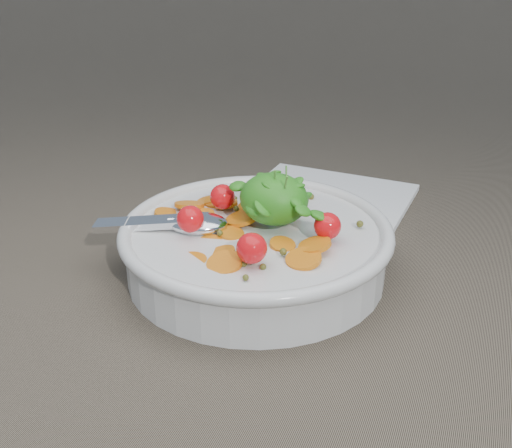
% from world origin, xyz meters
% --- Properties ---
extents(ground, '(6.00, 6.00, 0.00)m').
position_xyz_m(ground, '(0.00, 0.00, 0.00)').
color(ground, '#675B4A').
rests_on(ground, ground).
extents(bowl, '(0.26, 0.24, 0.10)m').
position_xyz_m(bowl, '(0.03, -0.03, 0.03)').
color(bowl, silver).
rests_on(bowl, ground).
extents(napkin, '(0.18, 0.16, 0.01)m').
position_xyz_m(napkin, '(0.04, 0.15, 0.00)').
color(napkin, white).
rests_on(napkin, ground).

